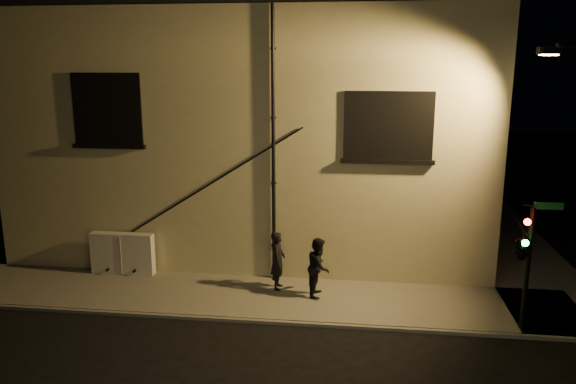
# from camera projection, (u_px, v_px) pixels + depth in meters

# --- Properties ---
(ground) EXTENTS (90.00, 90.00, 0.00)m
(ground) POSITION_uv_depth(u_px,v_px,m) (325.00, 326.00, 14.83)
(ground) COLOR black
(sidewalk) EXTENTS (21.00, 16.00, 0.12)m
(sidewalk) POSITION_uv_depth(u_px,v_px,m) (369.00, 267.00, 18.91)
(sidewalk) COLOR #67665D
(sidewalk) RESTS_ON ground
(building) EXTENTS (16.20, 12.23, 8.80)m
(building) POSITION_uv_depth(u_px,v_px,m) (267.00, 123.00, 22.90)
(building) COLOR beige
(building) RESTS_ON ground
(utility_cabinet) EXTENTS (2.05, 0.35, 1.35)m
(utility_cabinet) POSITION_uv_depth(u_px,v_px,m) (123.00, 253.00, 18.08)
(utility_cabinet) COLOR silver
(utility_cabinet) RESTS_ON sidewalk
(pedestrian_a) EXTENTS (0.43, 0.65, 1.77)m
(pedestrian_a) POSITION_uv_depth(u_px,v_px,m) (278.00, 261.00, 16.82)
(pedestrian_a) COLOR black
(pedestrian_a) RESTS_ON sidewalk
(pedestrian_b) EXTENTS (0.72, 0.89, 1.74)m
(pedestrian_b) POSITION_uv_depth(u_px,v_px,m) (319.00, 267.00, 16.34)
(pedestrian_b) COLOR black
(pedestrian_b) RESTS_ON sidewalk
(traffic_signal) EXTENTS (1.22, 1.97, 3.35)m
(traffic_signal) POSITION_uv_depth(u_px,v_px,m) (523.00, 246.00, 13.89)
(traffic_signal) COLOR black
(traffic_signal) RESTS_ON sidewalk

